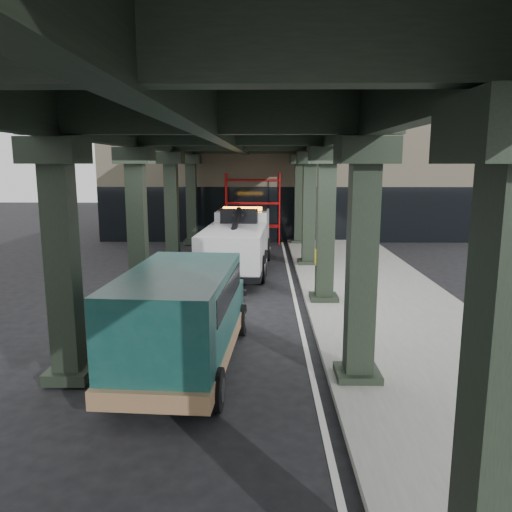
{
  "coord_description": "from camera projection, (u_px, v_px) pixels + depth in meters",
  "views": [
    {
      "loc": [
        0.66,
        -13.76,
        4.5
      ],
      "look_at": [
        0.4,
        1.35,
        1.7
      ],
      "focal_mm": 35.0,
      "sensor_mm": 36.0,
      "label": 1
    }
  ],
  "objects": [
    {
      "name": "ground",
      "position": [
        241.0,
        322.0,
        14.36
      ],
      "size": [
        90.0,
        90.0,
        0.0
      ],
      "primitive_type": "plane",
      "color": "black",
      "rests_on": "ground"
    },
    {
      "name": "tow_truck",
      "position": [
        239.0,
        240.0,
        21.13
      ],
      "size": [
        2.82,
        8.39,
        2.71
      ],
      "rotation": [
        0.0,
        0.0,
        -0.06
      ],
      "color": "black",
      "rests_on": "ground"
    },
    {
      "name": "towed_van",
      "position": [
        183.0,
        316.0,
        10.85
      ],
      "size": [
        2.6,
        5.82,
        2.31
      ],
      "rotation": [
        0.0,
        0.0,
        -0.06
      ],
      "color": "#12423D",
      "rests_on": "ground"
    },
    {
      "name": "scaffolding",
      "position": [
        253.0,
        206.0,
        28.38
      ],
      "size": [
        3.08,
        0.88,
        4.0
      ],
      "color": "red",
      "rests_on": "ground"
    },
    {
      "name": "building",
      "position": [
        285.0,
        171.0,
        33.26
      ],
      "size": [
        22.0,
        10.0,
        8.0
      ],
      "primitive_type": "cube",
      "color": "#C6B793",
      "rests_on": "ground"
    },
    {
      "name": "viaduct",
      "position": [
        230.0,
        132.0,
        15.34
      ],
      "size": [
        7.4,
        32.0,
        6.4
      ],
      "color": "black",
      "rests_on": "ground"
    },
    {
      "name": "sidewalk",
      "position": [
        382.0,
        302.0,
        16.24
      ],
      "size": [
        5.0,
        40.0,
        0.15
      ],
      "primitive_type": "cube",
      "color": "gray",
      "rests_on": "ground"
    },
    {
      "name": "lane_stripe",
      "position": [
        296.0,
        303.0,
        16.3
      ],
      "size": [
        0.12,
        38.0,
        0.01
      ],
      "primitive_type": "cube",
      "color": "silver",
      "rests_on": "ground"
    }
  ]
}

